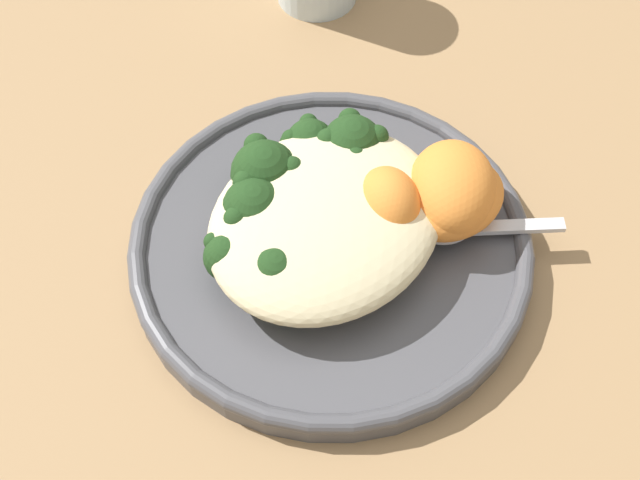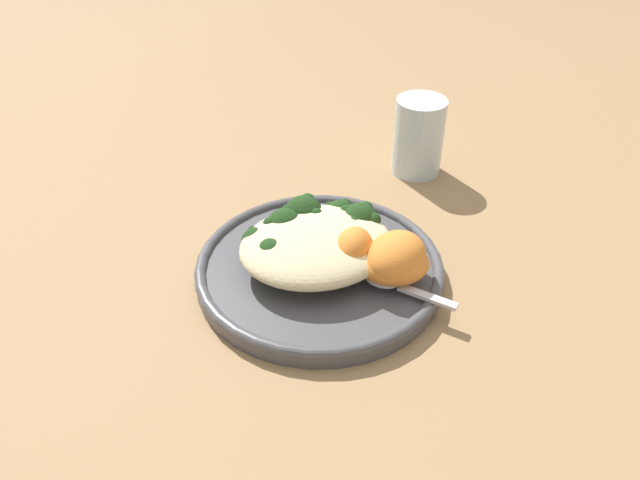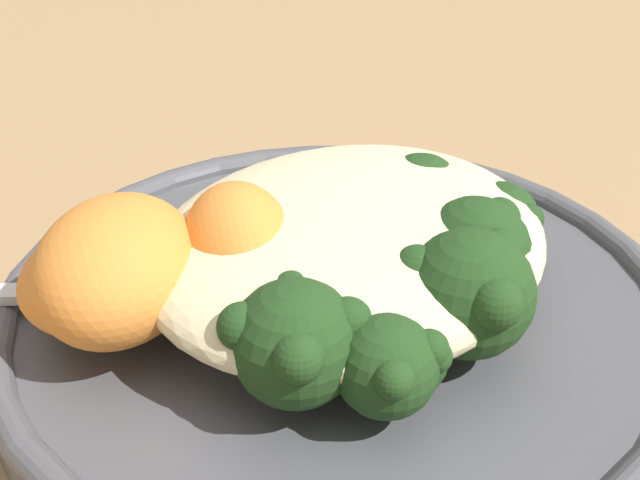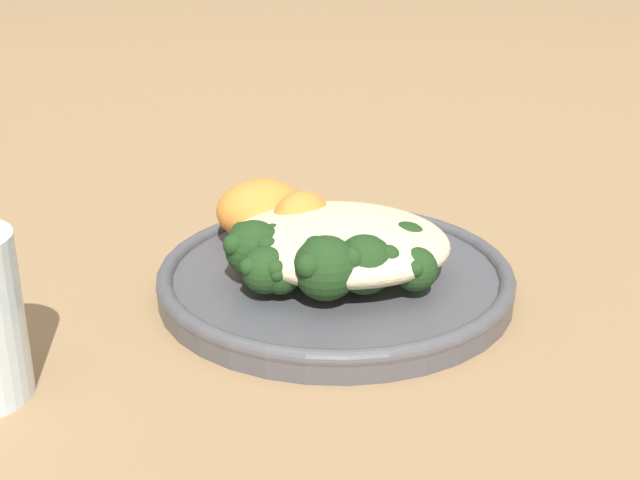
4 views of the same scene
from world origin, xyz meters
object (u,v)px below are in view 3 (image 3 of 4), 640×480
Objects in this scene: sweet_potato_chunk_0 at (117,269)px; broccoli_stalk_1 at (367,341)px; plate at (339,312)px; spoon at (121,287)px; sweet_potato_chunk_2 at (121,273)px; broccoli_stalk_6 at (398,211)px; broccoli_stalk_3 at (446,289)px; broccoli_stalk_0 at (297,333)px; broccoli_stalk_5 at (461,231)px; broccoli_stalk_7 at (377,204)px; broccoli_stalk_2 at (377,331)px; quinoa_mound at (349,245)px; sweet_potato_chunk_1 at (239,248)px; broccoli_stalk_4 at (442,255)px.

broccoli_stalk_1 is at bearing 111.51° from sweet_potato_chunk_0.
plate is 0.08m from spoon.
broccoli_stalk_6 is at bearing 155.59° from sweet_potato_chunk_2.
broccoli_stalk_0 is at bearing -117.14° from broccoli_stalk_3.
broccoli_stalk_5 is (-0.10, -0.00, -0.01)m from broccoli_stalk_0.
spoon is at bearing 154.95° from broccoli_stalk_7.
quinoa_mound is at bearing 165.45° from broccoli_stalk_2.
broccoli_stalk_3 reaches higher than sweet_potato_chunk_2.
broccoli_stalk_7 is (-0.04, -0.02, -0.00)m from quinoa_mound.
plate is 3.02× the size of broccoli_stalk_5.
sweet_potato_chunk_0 is (0.07, -0.09, 0.00)m from broccoli_stalk_3.
sweet_potato_chunk_0 is at bearing 44.60° from sweet_potato_chunk_2.
broccoli_stalk_1 is at bearing 150.65° from spoon.
broccoli_stalk_6 is at bearing 143.28° from broccoli_stalk_5.
broccoli_stalk_3 is at bearing 90.63° from broccoli_stalk_2.
broccoli_stalk_1 is 1.30× the size of broccoli_stalk_5.
sweet_potato_chunk_1 is 0.69× the size of sweet_potato_chunk_2.
quinoa_mound reaches higher than broccoli_stalk_2.
broccoli_stalk_3 is at bearing 87.03° from quinoa_mound.
quinoa_mound is 3.21× the size of sweet_potato_chunk_1.
plate is 2.33× the size of broccoli_stalk_1.
sweet_potato_chunk_0 reaches higher than broccoli_stalk_2.
broccoli_stalk_4 is at bearing 132.95° from sweet_potato_chunk_1.
broccoli_stalk_4 is 0.11m from sweet_potato_chunk_2.
broccoli_stalk_2 is (-0.01, -0.00, -0.00)m from broccoli_stalk_1.
broccoli_stalk_5 is at bearing 81.04° from broccoli_stalk_4.
sweet_potato_chunk_2 is 0.02m from spoon.
broccoli_stalk_7 is (-0.02, -0.04, -0.00)m from broccoli_stalk_4.
plate is 0.05m from broccoli_stalk_7.
quinoa_mound is 1.33× the size of broccoli_stalk_3.
broccoli_stalk_6 reaches higher than broccoli_stalk_2.
broccoli_stalk_7 is at bearing 164.34° from broccoli_stalk_0.
sweet_potato_chunk_0 is (0.03, -0.08, 0.01)m from broccoli_stalk_1.
broccoli_stalk_1 is 0.08m from broccoli_stalk_5.
broccoli_stalk_3 is (-0.02, 0.01, 0.01)m from broccoli_stalk_2.
broccoli_stalk_7 is 1.01× the size of spoon.
plate is 5.25× the size of sweet_potato_chunk_1.
plate is at bearing 142.21° from sweet_potato_chunk_2.
sweet_potato_chunk_1 reaches higher than broccoli_stalk_2.
quinoa_mound is at bearing -178.89° from spoon.
broccoli_stalk_6 is 0.01m from broccoli_stalk_7.
quinoa_mound is 1.60× the size of broccoli_stalk_0.
broccoli_stalk_2 is at bearing -133.88° from broccoli_stalk_6.
sweet_potato_chunk_2 is (0.01, -0.07, -0.00)m from broccoli_stalk_0.
sweet_potato_chunk_0 is at bearing -146.24° from broccoli_stalk_3.
sweet_potato_chunk_1 is at bearing -151.36° from broccoli_stalk_0.
broccoli_stalk_2 is 0.08m from broccoli_stalk_7.
broccoli_stalk_0 is at bearing 21.55° from quinoa_mound.
sweet_potato_chunk_1 reaches higher than spoon.
broccoli_stalk_1 and broccoli_stalk_7 have the same top height.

